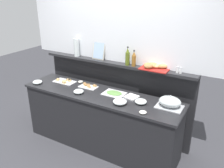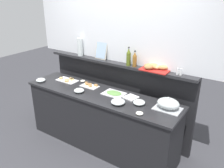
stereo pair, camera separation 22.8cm
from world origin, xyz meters
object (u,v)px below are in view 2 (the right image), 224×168
Objects in this scene: glass_bowl_medium at (41,80)px; napkin_stack at (131,97)px; sandwich_platter_side at (90,86)px; glass_bowl_small at (79,91)px; olive_oil_bottle at (129,57)px; bread_basket at (156,67)px; glass_bowl_extra at (118,102)px; salt_shaker at (178,71)px; cold_cuts_platter at (114,93)px; water_carafe at (80,47)px; pepper_shaker at (181,72)px; serving_cloche at (168,104)px; framed_picture at (101,50)px; vinegar_bottle_amber at (135,60)px; condiment_bowl_teal at (83,81)px; condiment_bowl_red at (140,113)px; glass_bowl_large at (139,103)px; sandwich_platter_rear at (68,80)px.

napkin_stack is (1.53, 0.29, -0.02)m from glass_bowl_medium.
glass_bowl_small is (0.02, -0.27, 0.02)m from sandwich_platter_side.
olive_oil_bottle is 0.69× the size of bread_basket.
salt_shaker reaches higher than glass_bowl_extra.
olive_oil_bottle is 0.74m from salt_shaker.
cold_cuts_platter is 1.07m from water_carafe.
sandwich_platter_side is 3.29× the size of pepper_shaker.
framed_picture is (-1.30, 0.36, 0.44)m from serving_cloche.
vinegar_bottle_amber reaches higher than bread_basket.
water_carafe is at bearing 134.69° from condiment_bowl_teal.
glass_bowl_medium is 1.48m from glass_bowl_extra.
glass_bowl_medium is 1.73× the size of salt_shaker.
condiment_bowl_red is at bearing -1.60° from glass_bowl_medium.
framed_picture reaches higher than cold_cuts_platter.
pepper_shaker is 1.73m from water_carafe.
sandwich_platter_side is at bearing 20.92° from glass_bowl_medium.
framed_picture is (-0.94, 0.45, 0.48)m from glass_bowl_large.
serving_cloche is at bearing -92.90° from pepper_shaker.
pepper_shaker is (1.30, 0.56, 0.38)m from glass_bowl_small.
glass_bowl_large is 0.58× the size of olive_oil_bottle.
condiment_bowl_teal is 1.25m from bread_basket.
condiment_bowl_teal is 0.97m from napkin_stack.
sandwich_platter_rear is at bearing -177.67° from sandwich_platter_side.
cold_cuts_platter is at bearing -0.56° from sandwich_platter_rear.
serving_cloche is at bearing -1.38° from sandwich_platter_side.
glass_bowl_large is at bearing -7.55° from sandwich_platter_side.
condiment_bowl_teal is 0.35× the size of vinegar_bottle_amber.
sandwich_platter_side is at bearing 176.66° from cold_cuts_platter.
vinegar_bottle_amber reaches higher than sandwich_platter_side.
framed_picture reaches higher than salt_shaker.
salt_shaker is 1.69m from water_carafe.
sandwich_platter_side is 1.91× the size of glass_bowl_medium.
water_carafe is (-1.37, -0.02, 0.11)m from bread_basket.
olive_oil_bottle is (-0.53, 0.62, 0.47)m from condiment_bowl_red.
serving_cloche is at bearing 21.83° from glass_bowl_extra.
sandwich_platter_rear is 1.75m from serving_cloche.
glass_bowl_extra is (0.70, -0.27, 0.02)m from sandwich_platter_side.
condiment_bowl_red is at bearing -80.66° from bread_basket.
napkin_stack is 0.60m from olive_oil_bottle.
vinegar_bottle_amber is 0.68m from pepper_shaker.
glass_bowl_small reaches higher than condiment_bowl_red.
serving_cloche is (1.75, -0.01, 0.06)m from sandwich_platter_rear.
napkin_stack is 0.59× the size of framed_picture.
bread_basket is (0.02, 0.43, 0.38)m from glass_bowl_large.
water_carafe reaches higher than framed_picture.
glass_bowl_extra is 2.02× the size of condiment_bowl_red.
framed_picture is at bearing 37.64° from sandwich_platter_rear.
vinegar_bottle_amber reaches higher than condiment_bowl_red.
salt_shaker is at bearing 7.73° from condiment_bowl_teal.
olive_oil_bottle is at bearing 79.30° from cold_cuts_platter.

